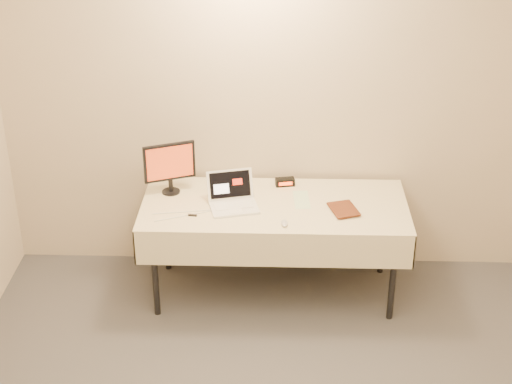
{
  "coord_description": "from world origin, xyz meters",
  "views": [
    {
      "loc": [
        0.02,
        -2.76,
        3.35
      ],
      "look_at": [
        -0.13,
        1.99,
        0.86
      ],
      "focal_mm": 55.0,
      "sensor_mm": 36.0,
      "label": 1
    }
  ],
  "objects_px": {
    "monitor": "(170,164)",
    "book": "(333,198)",
    "laptop": "(232,198)",
    "table": "(274,212)"
  },
  "relations": [
    {
      "from": "table",
      "to": "monitor",
      "type": "height_order",
      "value": "monitor"
    },
    {
      "from": "monitor",
      "to": "book",
      "type": "bearing_deg",
      "value": -34.88
    },
    {
      "from": "monitor",
      "to": "book",
      "type": "distance_m",
      "value": 1.18
    },
    {
      "from": "table",
      "to": "laptop",
      "type": "bearing_deg",
      "value": -176.45
    },
    {
      "from": "book",
      "to": "laptop",
      "type": "bearing_deg",
      "value": 155.49
    },
    {
      "from": "laptop",
      "to": "book",
      "type": "height_order",
      "value": "book"
    },
    {
      "from": "book",
      "to": "table",
      "type": "bearing_deg",
      "value": 147.53
    },
    {
      "from": "monitor",
      "to": "table",
      "type": "bearing_deg",
      "value": -33.58
    },
    {
      "from": "table",
      "to": "laptop",
      "type": "distance_m",
      "value": 0.32
    },
    {
      "from": "table",
      "to": "laptop",
      "type": "relative_size",
      "value": 4.79
    }
  ]
}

